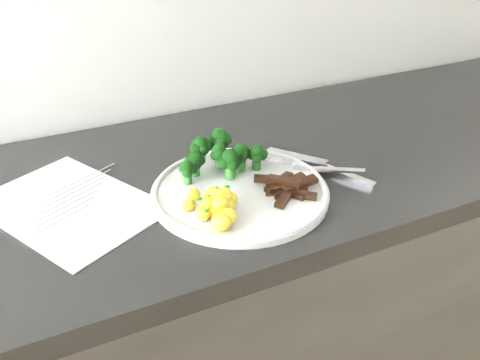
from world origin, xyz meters
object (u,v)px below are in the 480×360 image
object	(u,v)px
counter	(206,343)
potatoes	(218,205)
plate	(240,191)
fork	(314,167)
beef_strips	(286,187)
recipe_paper	(70,205)
broccoli	(222,153)
knife	(332,170)

from	to	relation	value
counter	potatoes	bearing A→B (deg)	-98.94
plate	fork	size ratio (longest dim) A/B	1.99
beef_strips	fork	bearing A→B (deg)	26.08
recipe_paper	broccoli	size ratio (longest dim) A/B	2.18
knife	fork	bearing A→B (deg)	163.91
beef_strips	counter	bearing A→B (deg)	130.23
counter	recipe_paper	bearing A→B (deg)	179.60
plate	knife	xyz separation A→B (m)	(0.19, -0.01, 0.00)
plate	broccoli	size ratio (longest dim) A/B	1.86
recipe_paper	potatoes	world-z (taller)	potatoes
plate	recipe_paper	bearing A→B (deg)	161.52
potatoes	recipe_paper	bearing A→B (deg)	145.34
broccoli	recipe_paper	bearing A→B (deg)	176.58
broccoli	fork	world-z (taller)	broccoli
counter	broccoli	size ratio (longest dim) A/B	14.05
counter	beef_strips	size ratio (longest dim) A/B	21.13
beef_strips	knife	xyz separation A→B (m)	(0.12, 0.03, -0.01)
fork	knife	bearing A→B (deg)	-16.09
counter	recipe_paper	xyz separation A→B (m)	(-0.23, 0.00, 0.44)
knife	potatoes	bearing A→B (deg)	-170.16
recipe_paper	fork	bearing A→B (deg)	-12.10
broccoli	plate	bearing A→B (deg)	-89.24
beef_strips	plate	bearing A→B (deg)	149.34
potatoes	broccoli	bearing A→B (deg)	63.53
plate	broccoli	bearing A→B (deg)	90.76
recipe_paper	plate	world-z (taller)	plate
broccoli	knife	xyz separation A→B (m)	(0.19, -0.08, -0.04)
potatoes	knife	world-z (taller)	potatoes
recipe_paper	knife	world-z (taller)	knife
beef_strips	fork	xyz separation A→B (m)	(0.08, 0.04, -0.00)
counter	fork	size ratio (longest dim) A/B	15.05
counter	plate	xyz separation A→B (m)	(0.04, -0.09, 0.45)
plate	broccoli	distance (m)	0.08
broccoli	fork	distance (m)	0.17
counter	fork	distance (m)	0.50
broccoli	knife	size ratio (longest dim) A/B	0.82
counter	beef_strips	bearing A→B (deg)	-49.77
counter	beef_strips	distance (m)	0.49
recipe_paper	potatoes	distance (m)	0.26
counter	broccoli	bearing A→B (deg)	-19.54
plate	knife	bearing A→B (deg)	-2.95
knife	plate	bearing A→B (deg)	177.05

